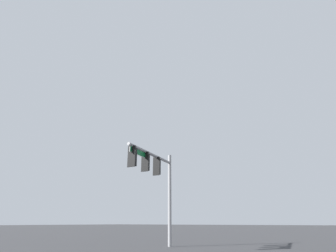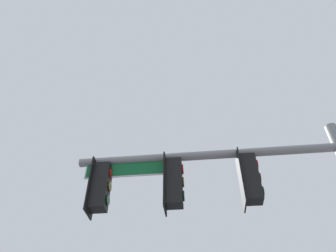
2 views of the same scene
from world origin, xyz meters
TOP-DOWN VIEW (x-y plane):
  - signal_pole_near at (-5.73, -7.94)m, footprint 5.90×1.28m

SIDE VIEW (x-z plane):
  - signal_pole_near at x=-5.73m, z-range 1.38..7.93m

